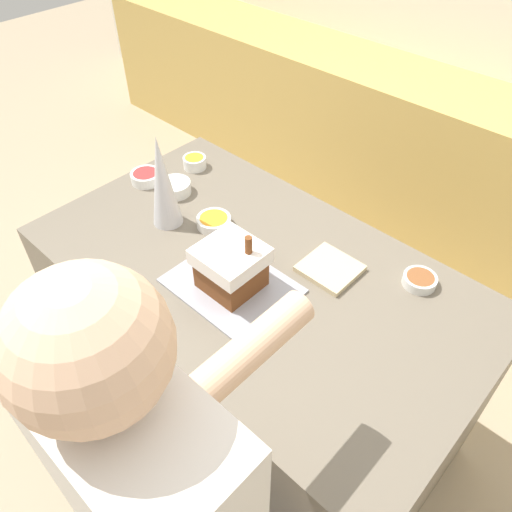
# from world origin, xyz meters

# --- Properties ---
(ground_plane) EXTENTS (12.00, 12.00, 0.00)m
(ground_plane) POSITION_xyz_m (0.00, 0.00, 0.00)
(ground_plane) COLOR tan
(back_cabinet_block) EXTENTS (6.00, 0.60, 0.94)m
(back_cabinet_block) POSITION_xyz_m (0.00, 1.78, 0.47)
(back_cabinet_block) COLOR tan
(back_cabinet_block) RESTS_ON ground_plane
(kitchen_island) EXTENTS (1.62, 0.94, 0.93)m
(kitchen_island) POSITION_xyz_m (0.00, 0.00, 0.47)
(kitchen_island) COLOR #6B6051
(kitchen_island) RESTS_ON ground_plane
(baking_tray) EXTENTS (0.41, 0.32, 0.01)m
(baking_tray) POSITION_xyz_m (0.00, -0.12, 0.94)
(baking_tray) COLOR #9E9EA8
(baking_tray) RESTS_ON kitchen_island
(gingerbread_house) EXTENTS (0.20, 0.20, 0.22)m
(gingerbread_house) POSITION_xyz_m (0.00, -0.12, 1.03)
(gingerbread_house) COLOR brown
(gingerbread_house) RESTS_ON baking_tray
(decorative_tree) EXTENTS (0.11, 0.11, 0.37)m
(decorative_tree) POSITION_xyz_m (-0.42, -0.04, 1.12)
(decorative_tree) COLOR silver
(decorative_tree) RESTS_ON kitchen_island
(candy_bowl_center_rear) EXTENTS (0.13, 0.13, 0.05)m
(candy_bowl_center_rear) POSITION_xyz_m (-0.55, 0.10, 0.96)
(candy_bowl_center_rear) COLOR white
(candy_bowl_center_rear) RESTS_ON kitchen_island
(candy_bowl_beside_tree) EXTENTS (0.10, 0.10, 0.05)m
(candy_bowl_beside_tree) POSITION_xyz_m (-0.63, 0.28, 0.96)
(candy_bowl_beside_tree) COLOR white
(candy_bowl_beside_tree) RESTS_ON kitchen_island
(candy_bowl_far_right) EXTENTS (0.11, 0.11, 0.04)m
(candy_bowl_far_right) POSITION_xyz_m (0.45, 0.32, 0.95)
(candy_bowl_far_right) COLOR silver
(candy_bowl_far_right) RESTS_ON kitchen_island
(candy_bowl_front_corner) EXTENTS (0.13, 0.13, 0.04)m
(candy_bowl_front_corner) POSITION_xyz_m (-0.28, 0.06, 0.96)
(candy_bowl_front_corner) COLOR white
(candy_bowl_front_corner) RESTS_ON kitchen_island
(candy_bowl_behind_tray) EXTENTS (0.13, 0.13, 0.04)m
(candy_bowl_behind_tray) POSITION_xyz_m (-0.70, 0.06, 0.96)
(candy_bowl_behind_tray) COLOR white
(candy_bowl_behind_tray) RESTS_ON kitchen_island
(cookbook) EXTENTS (0.19, 0.18, 0.02)m
(cookbook) POSITION_xyz_m (0.20, 0.17, 0.94)
(cookbook) COLOR #CCB78C
(cookbook) RESTS_ON kitchen_island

